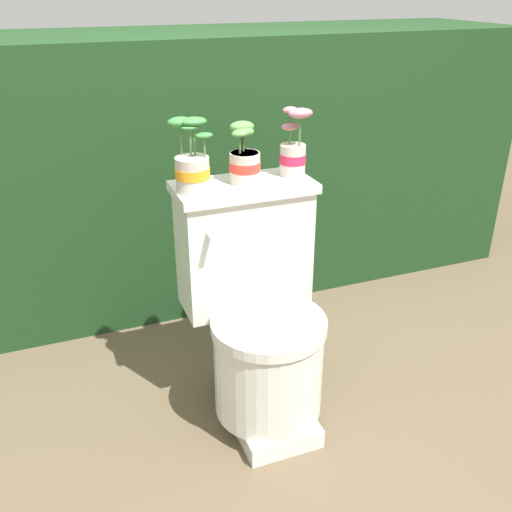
% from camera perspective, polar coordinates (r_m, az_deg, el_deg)
% --- Properties ---
extents(ground_plane, '(12.00, 12.00, 0.00)m').
position_cam_1_polar(ground_plane, '(2.08, 1.95, -16.59)').
color(ground_plane, brown).
extents(hedge_backdrop, '(3.27, 0.74, 1.20)m').
position_cam_1_polar(hedge_backdrop, '(2.77, -7.46, 8.86)').
color(hedge_backdrop, '#193819').
rests_on(hedge_backdrop, ground).
extents(toilet, '(0.46, 0.53, 0.81)m').
position_cam_1_polar(toilet, '(1.94, 0.18, -6.03)').
color(toilet, silver).
rests_on(toilet, ground).
extents(potted_plant_left, '(0.12, 0.12, 0.22)m').
position_cam_1_polar(potted_plant_left, '(1.78, -6.43, 9.05)').
color(potted_plant_left, beige).
rests_on(potted_plant_left, toilet).
extents(potted_plant_midleft, '(0.10, 0.11, 0.19)m').
position_cam_1_polar(potted_plant_midleft, '(1.85, -1.18, 9.61)').
color(potted_plant_midleft, beige).
rests_on(potted_plant_midleft, toilet).
extents(potted_plant_middle, '(0.10, 0.10, 0.23)m').
position_cam_1_polar(potted_plant_middle, '(1.92, 3.75, 10.49)').
color(potted_plant_middle, beige).
rests_on(potted_plant_middle, toilet).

